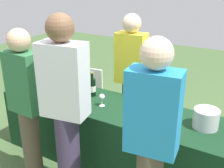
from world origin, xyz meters
The scene contains 16 objects.
ground_plane centered at (0.00, 0.00, 0.00)m, with size 12.00×12.00×0.00m, color #476638.
tasting_table centered at (0.00, 0.00, 0.36)m, with size 2.63×0.69×0.73m, color #14381E.
wine_bottle_0 centered at (-0.97, 0.14, 0.83)m, with size 0.07×0.07×0.29m.
wine_bottle_1 centered at (-0.71, 0.14, 0.85)m, with size 0.08×0.08×0.33m.
wine_bottle_2 centered at (-0.47, 0.13, 0.84)m, with size 0.08×0.08×0.32m.
wine_bottle_3 centered at (-0.33, 0.11, 0.83)m, with size 0.08×0.08×0.29m.
wine_bottle_4 centered at (0.37, 0.16, 0.84)m, with size 0.08×0.08×0.32m.
wine_glass_0 centered at (-0.77, -0.16, 0.83)m, with size 0.07×0.07×0.14m.
wine_glass_1 centered at (-0.38, -0.08, 0.83)m, with size 0.07×0.07×0.15m.
wine_glass_2 centered at (-0.09, -0.06, 0.83)m, with size 0.06×0.06×0.14m.
ice_bucket centered at (0.97, 0.05, 0.82)m, with size 0.23×0.23×0.18m, color silver.
server_pouring centered at (-0.05, 0.53, 0.90)m, with size 0.36×0.22×1.64m.
guest_0 centered at (-0.59, -0.64, 0.89)m, with size 0.35×0.21×1.60m.
guest_1 centered at (-0.11, -0.62, 0.97)m, with size 0.43×0.29×1.77m.
guest_2 centered at (0.74, -0.67, 0.92)m, with size 0.40×0.25×1.68m.
menu_board centered at (-1.04, 0.96, 0.35)m, with size 0.56×0.03×0.71m, color white.
Camera 1 is at (1.38, -2.32, 2.04)m, focal length 44.74 mm.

